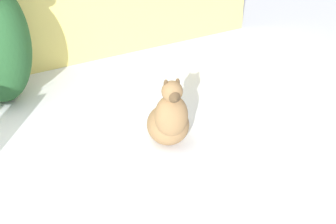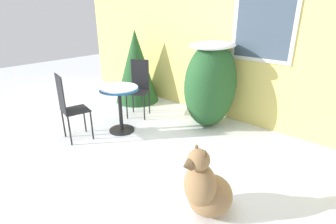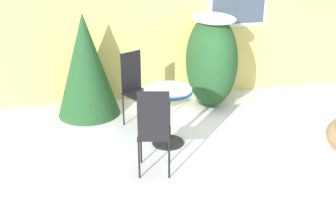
% 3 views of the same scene
% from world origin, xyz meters
% --- Properties ---
extents(ground_plane, '(16.00, 16.00, 0.00)m').
position_xyz_m(ground_plane, '(0.00, 0.00, 0.00)').
color(ground_plane, white).
extents(house_wall, '(8.00, 0.10, 2.73)m').
position_xyz_m(house_wall, '(0.03, 2.20, 1.40)').
color(house_wall, '#E5D16B').
rests_on(house_wall, ground_plane).
extents(shrub_left, '(0.79, 1.08, 1.47)m').
position_xyz_m(shrub_left, '(0.03, 1.66, 0.77)').
color(shrub_left, '#235128').
rests_on(shrub_left, ground_plane).
extents(evergreen_bush, '(0.95, 0.95, 1.56)m').
position_xyz_m(evergreen_bush, '(-1.92, 1.69, 0.78)').
color(evergreen_bush, '#235128').
rests_on(evergreen_bush, ground_plane).
extents(patio_table, '(0.64, 0.64, 0.78)m').
position_xyz_m(patio_table, '(-0.93, 0.45, 0.59)').
color(patio_table, black).
rests_on(patio_table, ground_plane).
extents(patio_chair_near_table, '(0.51, 0.51, 1.07)m').
position_xyz_m(patio_chair_near_table, '(-1.25, 1.16, 0.58)').
color(patio_chair_near_table, black).
rests_on(patio_chair_near_table, ground_plane).
extents(patio_chair_far_side, '(0.45, 0.45, 1.07)m').
position_xyz_m(patio_chair_far_side, '(-1.25, -0.27, 0.58)').
color(patio_chair_far_side, black).
rests_on(patio_chair_far_side, ground_plane).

